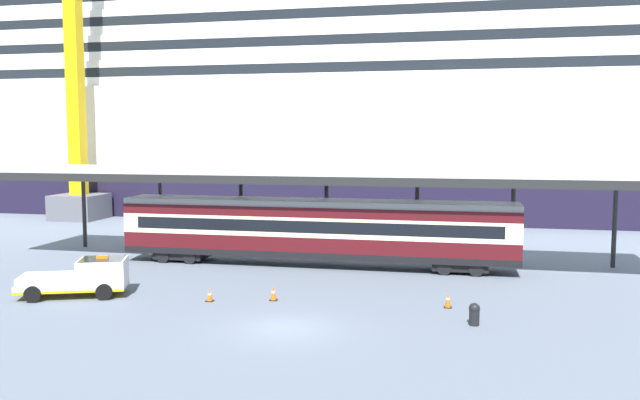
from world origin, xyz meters
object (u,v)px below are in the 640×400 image
object	(u,v)px
traffic_cone_near	(273,293)
quay_bollard	(474,313)
dockside_crane	(84,24)
service_truck	(84,276)
traffic_cone_mid	(210,295)
traffic_cone_far	(448,300)
train_carriage	(316,229)
cruise_ship	(311,103)

from	to	relation	value
traffic_cone_near	quay_bollard	world-z (taller)	quay_bollard
traffic_cone_near	dockside_crane	size ratio (longest dim) A/B	0.01
service_truck	traffic_cone_near	world-z (taller)	service_truck
traffic_cone_mid	traffic_cone_far	distance (m)	11.42
train_carriage	traffic_cone_near	distance (m)	9.02
dockside_crane	traffic_cone_mid	bearing A→B (deg)	-49.73
cruise_ship	traffic_cone_mid	size ratio (longest dim) A/B	243.74
traffic_cone_far	traffic_cone_mid	bearing A→B (deg)	-173.75
traffic_cone_mid	dockside_crane	xyz separation A→B (m)	(-23.00, 27.15, 18.17)
traffic_cone_mid	quay_bollard	size ratio (longest dim) A/B	0.65
train_carriage	traffic_cone_far	size ratio (longest dim) A/B	32.75
train_carriage	traffic_cone_mid	xyz separation A→B (m)	(-3.14, -9.64, -2.01)
train_carriage	service_truck	distance (m)	13.96
cruise_ship	dockside_crane	distance (m)	26.24
traffic_cone_near	train_carriage	bearing A→B (deg)	88.99
dockside_crane	quay_bollard	distance (m)	48.97
traffic_cone_mid	dockside_crane	world-z (taller)	dockside_crane
traffic_cone_near	dockside_crane	bearing A→B (deg)	134.63
traffic_cone_near	traffic_cone_far	bearing A→B (deg)	2.84
service_truck	traffic_cone_mid	distance (m)	6.63
cruise_ship	service_truck	bearing A→B (deg)	-91.53
train_carriage	dockside_crane	size ratio (longest dim) A/B	0.41
train_carriage	traffic_cone_mid	size ratio (longest dim) A/B	39.10
cruise_ship	service_truck	distance (m)	47.02
cruise_ship	service_truck	xyz separation A→B (m)	(-1.22, -45.72, -10.91)
service_truck	traffic_cone_far	size ratio (longest dim) A/B	7.51
cruise_ship	train_carriage	size ratio (longest dim) A/B	6.23
train_carriage	traffic_cone_far	bearing A→B (deg)	-45.63
service_truck	traffic_cone_near	distance (m)	9.65
dockside_crane	cruise_ship	bearing A→B (deg)	46.03
cruise_ship	quay_bollard	world-z (taller)	cruise_ship
quay_bollard	traffic_cone_near	bearing A→B (deg)	166.70
cruise_ship	traffic_cone_near	distance (m)	46.82
cruise_ship	dockside_crane	bearing A→B (deg)	-133.97
quay_bollard	service_truck	bearing A→B (deg)	176.63
service_truck	traffic_cone_mid	bearing A→B (deg)	2.58
cruise_ship	dockside_crane	xyz separation A→B (m)	(-17.63, -18.28, 6.58)
cruise_ship	traffic_cone_far	world-z (taller)	cruise_ship
service_truck	traffic_cone_far	distance (m)	18.01
train_carriage	dockside_crane	xyz separation A→B (m)	(-26.13, 17.51, 16.16)
traffic_cone_far	cruise_ship	bearing A→B (deg)	110.72
train_carriage	traffic_cone_far	distance (m)	11.90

